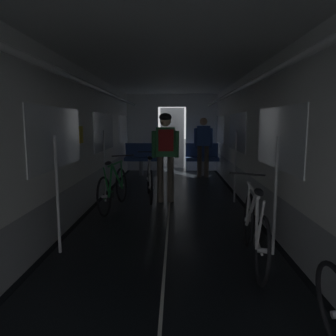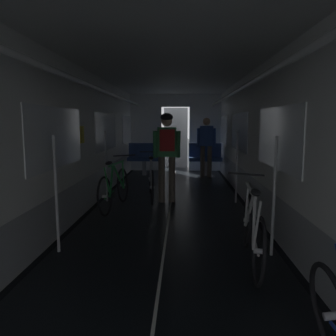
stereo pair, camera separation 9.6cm
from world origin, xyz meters
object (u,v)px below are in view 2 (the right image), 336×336
object	(u,v)px
person_cyclist_aisle	(167,148)
bicycle_silver_in_aisle	(151,180)
person_standing_near_bench	(206,143)
bench_seat_far_left	(144,156)
bench_seat_far_right	(205,156)
bicycle_white	(252,229)
bicycle_green	(115,188)

from	to	relation	value
person_cyclist_aisle	bicycle_silver_in_aisle	bearing A→B (deg)	141.17
bicycle_silver_in_aisle	person_standing_near_bench	bearing A→B (deg)	64.65
bench_seat_far_left	bench_seat_far_right	size ratio (longest dim) A/B	1.00
bench_seat_far_right	person_standing_near_bench	distance (m)	0.55
bicycle_white	bicycle_silver_in_aisle	bearing A→B (deg)	114.47
bicycle_white	bench_seat_far_left	bearing A→B (deg)	106.95
bicycle_white	person_standing_near_bench	world-z (taller)	person_standing_near_bench
bicycle_green	bicycle_white	bearing A→B (deg)	-48.90
bicycle_green	person_cyclist_aisle	distance (m)	1.26
bench_seat_far_left	bicycle_green	bearing A→B (deg)	-91.41
bicycle_green	bench_seat_far_right	bearing A→B (deg)	64.21
bicycle_green	bench_seat_far_left	bearing A→B (deg)	88.59
bench_seat_far_left	person_standing_near_bench	bearing A→B (deg)	-11.79
bench_seat_far_left	person_standing_near_bench	size ratio (longest dim) A/B	0.58
bicycle_green	bicycle_white	xyz separation A→B (m)	(1.99, -2.28, 0.00)
bicycle_white	person_cyclist_aisle	world-z (taller)	person_cyclist_aisle
bench_seat_far_left	bicycle_green	xyz separation A→B (m)	(-0.10, -3.92, -0.18)
bench_seat_far_right	bicycle_white	world-z (taller)	bench_seat_far_right
bicycle_silver_in_aisle	bicycle_green	bearing A→B (deg)	-126.91
person_standing_near_bench	bicycle_green	bearing A→B (deg)	-118.16
bicycle_white	bicycle_silver_in_aisle	distance (m)	3.37
bench_seat_far_right	bicycle_silver_in_aisle	world-z (taller)	bench_seat_far_right
bench_seat_far_right	bicycle_silver_in_aisle	size ratio (longest dim) A/B	0.58
bench_seat_far_left	bicycle_silver_in_aisle	bearing A→B (deg)	-81.03
bicycle_green	person_cyclist_aisle	world-z (taller)	person_cyclist_aisle
bench_seat_far_right	bicycle_silver_in_aisle	bearing A→B (deg)	-112.59
bicycle_white	person_standing_near_bench	bearing A→B (deg)	90.86
bicycle_white	person_cyclist_aisle	size ratio (longest dim) A/B	0.98
person_cyclist_aisle	bicycle_silver_in_aisle	world-z (taller)	person_cyclist_aisle
bench_seat_far_left	bench_seat_far_right	distance (m)	1.80
bench_seat_far_left	bicycle_white	world-z (taller)	bench_seat_far_left
bicycle_green	bicycle_silver_in_aisle	world-z (taller)	bicycle_green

